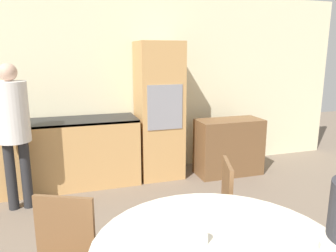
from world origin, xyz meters
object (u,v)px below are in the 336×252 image
oven_unit (159,111)px  chair_far_right (214,209)px  bowl_centre (307,241)px  sideboard (229,147)px  cup (200,236)px  person_standing (13,122)px

oven_unit → chair_far_right: oven_unit is taller
bowl_centre → oven_unit: bearing=88.0°
chair_far_right → sideboard: bearing=167.9°
oven_unit → cup: 3.02m
chair_far_right → bowl_centre: 1.02m
bowl_centre → sideboard: bearing=69.2°
oven_unit → sideboard: bearing=-14.2°
person_standing → sideboard: bearing=5.6°
oven_unit → cup: size_ratio=21.27×
oven_unit → person_standing: bearing=-163.9°
sideboard → chair_far_right: size_ratio=1.05×
cup → chair_far_right: bearing=59.2°
person_standing → cup: person_standing is taller
chair_far_right → cup: size_ratio=10.14×
sideboard → chair_far_right: chair_far_right is taller
cup → oven_unit: bearing=77.9°
oven_unit → person_standing: (-1.82, -0.52, 0.07)m
chair_far_right → bowl_centre: chair_far_right is taller
sideboard → cup: (-1.62, -2.70, 0.41)m
person_standing → cup: size_ratio=18.40×
oven_unit → bowl_centre: bearing=-92.0°
oven_unit → sideboard: size_ratio=2.00×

